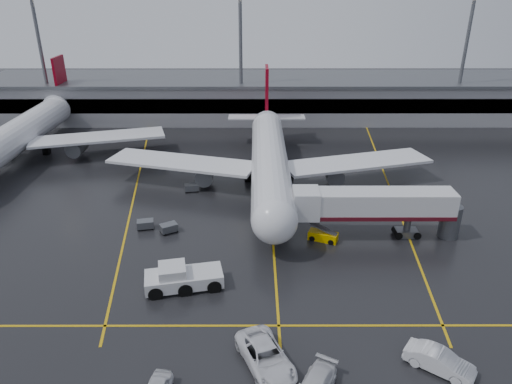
{
  "coord_description": "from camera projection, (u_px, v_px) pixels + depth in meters",
  "views": [
    {
      "loc": [
        -2.08,
        -55.09,
        28.18
      ],
      "look_at": [
        -2.0,
        -2.0,
        4.0
      ],
      "focal_mm": 32.94,
      "sensor_mm": 36.0,
      "label": 1
    }
  ],
  "objects": [
    {
      "name": "baggage_cart_c",
      "position": [
        192.0,
        187.0,
        67.98
      ],
      "size": [
        2.21,
        1.65,
        1.12
      ],
      "color": "#595B60",
      "rests_on": "ground"
    },
    {
      "name": "ground",
      "position": [
        271.0,
        213.0,
        61.82
      ],
      "size": [
        220.0,
        220.0,
        0.0
      ],
      "primitive_type": "plane",
      "color": "black",
      "rests_on": "ground"
    },
    {
      "name": "apron_line_centre",
      "position": [
        271.0,
        213.0,
        61.81
      ],
      "size": [
        0.25,
        90.0,
        0.02
      ],
      "primitive_type": "cube",
      "color": "gold",
      "rests_on": "ground"
    },
    {
      "name": "baggage_cart_b",
      "position": [
        145.0,
        224.0,
        57.8
      ],
      "size": [
        2.22,
        1.68,
        1.12
      ],
      "color": "#595B60",
      "rests_on": "ground"
    },
    {
      "name": "service_van_a",
      "position": [
        266.0,
        357.0,
        37.1
      ],
      "size": [
        5.47,
        7.43,
        1.88
      ],
      "primitive_type": "imported",
      "rotation": [
        0.0,
        0.0,
        0.39
      ],
      "color": "white",
      "rests_on": "ground"
    },
    {
      "name": "light_mast_left",
      "position": [
        41.0,
        54.0,
        93.97
      ],
      "size": [
        3.0,
        1.2,
        25.45
      ],
      "color": "#595B60",
      "rests_on": "ground"
    },
    {
      "name": "pushback_tractor",
      "position": [
        182.0,
        278.0,
        46.57
      ],
      "size": [
        8.08,
        4.61,
        2.73
      ],
      "color": "silver",
      "rests_on": "ground"
    },
    {
      "name": "main_airliner",
      "position": [
        269.0,
        158.0,
        68.9
      ],
      "size": [
        48.8,
        45.6,
        14.1
      ],
      "color": "silver",
      "rests_on": "ground"
    },
    {
      "name": "jet_bridge",
      "position": [
        375.0,
        207.0,
        54.74
      ],
      "size": [
        19.9,
        3.4,
        6.05
      ],
      "color": "silver",
      "rests_on": "ground"
    },
    {
      "name": "apron_line_right",
      "position": [
        388.0,
        183.0,
        70.94
      ],
      "size": [
        7.57,
        69.64,
        0.02
      ],
      "primitive_type": "cube",
      "rotation": [
        0.0,
        0.0,
        -0.1
      ],
      "color": "gold",
      "rests_on": "ground"
    },
    {
      "name": "belt_loader",
      "position": [
        323.0,
        236.0,
        55.31
      ],
      "size": [
        3.67,
        2.61,
        2.14
      ],
      "color": "#D8A600",
      "rests_on": "ground"
    },
    {
      "name": "apron_line_stop",
      "position": [
        279.0,
        326.0,
        41.79
      ],
      "size": [
        60.0,
        0.25,
        0.02
      ],
      "primitive_type": "cube",
      "color": "gold",
      "rests_on": "ground"
    },
    {
      "name": "terminal",
      "position": [
        265.0,
        97.0,
        103.64
      ],
      "size": [
        122.0,
        19.0,
        8.6
      ],
      "color": "gray",
      "rests_on": "ground"
    },
    {
      "name": "light_mast_right",
      "position": [
        465.0,
        54.0,
        94.09
      ],
      "size": [
        3.0,
        1.2,
        25.45
      ],
      "color": "#595B60",
      "rests_on": "ground"
    },
    {
      "name": "light_mast_mid",
      "position": [
        241.0,
        54.0,
        94.03
      ],
      "size": [
        3.0,
        1.2,
        25.45
      ],
      "color": "#595B60",
      "rests_on": "ground"
    },
    {
      "name": "service_van_c",
      "position": [
        440.0,
        361.0,
        36.74
      ],
      "size": [
        5.44,
        4.68,
        1.77
      ],
      "primitive_type": "imported",
      "rotation": [
        0.0,
        0.0,
        0.94
      ],
      "color": "silver",
      "rests_on": "ground"
    },
    {
      "name": "baggage_cart_a",
      "position": [
        169.0,
        228.0,
        56.96
      ],
      "size": [
        2.38,
        2.13,
        1.12
      ],
      "color": "#595B60",
      "rests_on": "ground"
    },
    {
      "name": "apron_line_left",
      "position": [
        137.0,
        183.0,
        70.88
      ],
      "size": [
        9.99,
        69.35,
        0.02
      ],
      "primitive_type": "cube",
      "rotation": [
        0.0,
        0.0,
        0.14
      ],
      "color": "gold",
      "rests_on": "ground"
    },
    {
      "name": "second_airliner",
      "position": [
        21.0,
        133.0,
        79.76
      ],
      "size": [
        48.8,
        45.6,
        14.1
      ],
      "color": "silver",
      "rests_on": "ground"
    }
  ]
}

